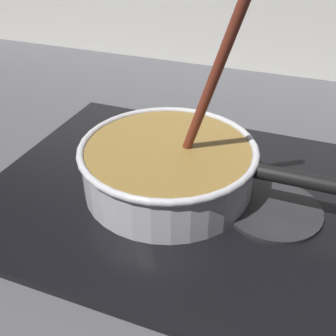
{
  "coord_description": "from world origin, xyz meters",
  "views": [
    {
      "loc": [
        0.25,
        -0.31,
        0.4
      ],
      "look_at": [
        0.07,
        0.18,
        0.05
      ],
      "focal_mm": 42.73,
      "sensor_mm": 36.0,
      "label": 1
    }
  ],
  "objects": [
    {
      "name": "hob_plate",
      "position": [
        0.07,
        0.18,
        0.01
      ],
      "size": [
        0.56,
        0.48,
        0.01
      ],
      "primitive_type": "cube",
      "color": "black",
      "rests_on": "ground"
    },
    {
      "name": "spare_burner",
      "position": [
        0.23,
        0.18,
        0.01
      ],
      "size": [
        0.15,
        0.15,
        0.01
      ],
      "primitive_type": "cylinder",
      "color": "#262628",
      "rests_on": "hob_plate"
    },
    {
      "name": "ground",
      "position": [
        0.0,
        0.0,
        -0.02
      ],
      "size": [
        2.4,
        1.6,
        0.04
      ],
      "primitive_type": "cube",
      "color": "#4C4C51"
    },
    {
      "name": "burner_ring",
      "position": [
        0.07,
        0.18,
        0.02
      ],
      "size": [
        0.18,
        0.18,
        0.01
      ],
      "primitive_type": "torus",
      "color": "#592D0C",
      "rests_on": "hob_plate"
    },
    {
      "name": "cooking_pan",
      "position": [
        0.07,
        0.18,
        0.05
      ],
      "size": [
        0.41,
        0.27,
        0.3
      ],
      "color": "silver",
      "rests_on": "hob_plate"
    }
  ]
}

